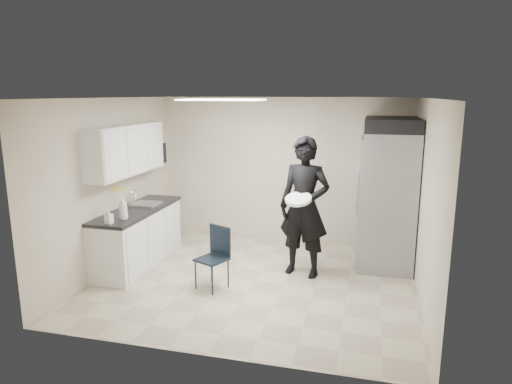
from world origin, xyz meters
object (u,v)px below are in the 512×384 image
(man_tuxedo, at_px, (304,207))
(lower_counter, at_px, (138,238))
(folding_chair, at_px, (212,259))
(commercial_fridge, at_px, (388,198))

(man_tuxedo, bearing_deg, lower_counter, -162.56)
(lower_counter, relative_size, folding_chair, 2.25)
(folding_chair, height_order, man_tuxedo, man_tuxedo)
(folding_chair, xyz_separation_m, man_tuxedo, (1.15, 0.83, 0.61))
(lower_counter, bearing_deg, commercial_fridge, 15.88)
(lower_counter, distance_m, folding_chair, 1.55)
(man_tuxedo, bearing_deg, folding_chair, -132.03)
(lower_counter, xyz_separation_m, folding_chair, (1.43, -0.59, -0.01))
(commercial_fridge, bearing_deg, lower_counter, -164.12)
(folding_chair, bearing_deg, lower_counter, -178.53)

